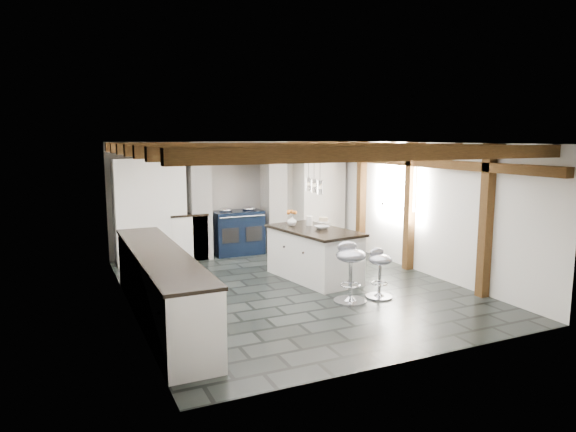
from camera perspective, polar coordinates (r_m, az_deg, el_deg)
name	(u,v)px	position (r m, az deg, el deg)	size (l,w,h in m)	color
ground	(293,288)	(8.30, 0.53, -7.95)	(6.00, 6.00, 0.00)	black
room_shell	(228,213)	(9.15, -6.71, 0.38)	(6.00, 6.03, 6.00)	white
range_cooker	(238,231)	(10.61, -5.62, -1.73)	(1.00, 0.63, 0.99)	black
kitchen_island	(314,253)	(8.72, 2.88, -4.15)	(1.18, 1.86, 1.15)	white
bar_stool_near	(379,267)	(7.81, 10.12, -5.65)	(0.40, 0.40, 0.75)	silver
bar_stool_far	(350,265)	(7.51, 6.94, -5.44)	(0.51, 0.51, 0.89)	silver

